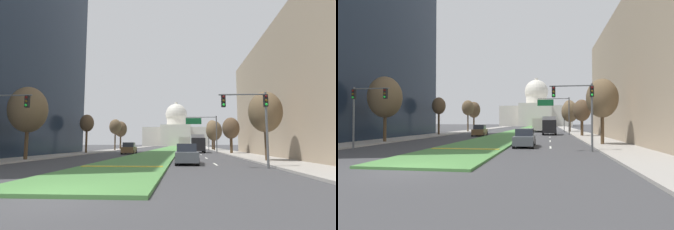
% 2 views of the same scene
% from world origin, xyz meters
% --- Properties ---
extents(ground_plane, '(300.46, 300.46, 0.00)m').
position_xyz_m(ground_plane, '(0.00, 68.29, 0.00)').
color(ground_plane, '#3D3D3F').
extents(grass_median, '(6.02, 122.91, 0.14)m').
position_xyz_m(grass_median, '(0.00, 61.46, 0.07)').
color(grass_median, '#4C8442').
rests_on(grass_median, ground_plane).
extents(median_curb_nose, '(5.42, 0.50, 0.04)m').
position_xyz_m(median_curb_nose, '(0.00, 9.10, 0.16)').
color(median_curb_nose, gold).
rests_on(median_curb_nose, grass_median).
extents(lane_dashes_right, '(0.16, 55.06, 0.01)m').
position_xyz_m(lane_dashes_right, '(6.63, 40.72, 0.00)').
color(lane_dashes_right, silver).
rests_on(lane_dashes_right, ground_plane).
extents(sidewalk_left, '(4.00, 122.91, 0.15)m').
position_xyz_m(sidewalk_left, '(-12.25, 54.63, 0.07)').
color(sidewalk_left, '#9E9991').
rests_on(sidewalk_left, ground_plane).
extents(sidewalk_right, '(4.00, 122.91, 0.15)m').
position_xyz_m(sidewalk_right, '(12.25, 54.63, 0.07)').
color(sidewalk_right, '#9E9991').
rests_on(sidewalk_right, ground_plane).
extents(capitol_building, '(35.19, 28.84, 25.07)m').
position_xyz_m(capitol_building, '(0.00, 135.75, 7.55)').
color(capitol_building, beige).
rests_on(capitol_building, ground_plane).
extents(traffic_light_near_left, '(3.34, 0.35, 5.20)m').
position_xyz_m(traffic_light_near_left, '(-8.91, 9.18, 3.80)').
color(traffic_light_near_left, '#515456').
rests_on(traffic_light_near_left, ground_plane).
extents(traffic_light_near_right, '(3.34, 0.35, 5.20)m').
position_xyz_m(traffic_light_near_right, '(8.91, 9.84, 3.80)').
color(traffic_light_near_right, '#515456').
rests_on(traffic_light_near_right, ground_plane).
extents(traffic_light_far_right, '(0.28, 0.35, 5.20)m').
position_xyz_m(traffic_light_far_right, '(9.75, 49.91, 3.31)').
color(traffic_light_far_right, '#515456').
rests_on(traffic_light_far_right, ground_plane).
extents(overhead_guide_sign, '(5.55, 0.20, 6.50)m').
position_xyz_m(overhead_guide_sign, '(7.88, 37.58, 4.65)').
color(overhead_guide_sign, '#515456').
rests_on(overhead_guide_sign, ground_plane).
extents(street_tree_left_near, '(3.55, 3.55, 7.15)m').
position_xyz_m(street_tree_left_near, '(-10.95, 15.73, 4.90)').
color(street_tree_left_near, '#4C3823').
rests_on(street_tree_left_near, ground_plane).
extents(street_tree_right_near, '(2.99, 2.99, 6.40)m').
position_xyz_m(street_tree_right_near, '(11.54, 15.68, 4.50)').
color(street_tree_right_near, '#4C3823').
rests_on(street_tree_right_near, ground_plane).
extents(street_tree_left_mid, '(2.25, 2.25, 6.33)m').
position_xyz_m(street_tree_left_mid, '(-11.66, 32.56, 4.84)').
color(street_tree_left_mid, '#4C3823').
rests_on(street_tree_left_mid, ground_plane).
extents(street_tree_right_mid, '(2.68, 2.68, 5.70)m').
position_xyz_m(street_tree_right_mid, '(11.53, 32.52, 3.97)').
color(street_tree_right_mid, '#4C3823').
rests_on(street_tree_right_mid, ground_plane).
extents(street_tree_left_far, '(2.67, 2.67, 7.00)m').
position_xyz_m(street_tree_left_far, '(-11.13, 47.90, 5.28)').
color(street_tree_left_far, '#4C3823').
rests_on(street_tree_left_far, ground_plane).
extents(street_tree_right_far, '(3.60, 3.60, 6.68)m').
position_xyz_m(street_tree_right_far, '(10.94, 49.57, 4.42)').
color(street_tree_right_far, '#4C3823').
rests_on(street_tree_right_far, ground_plane).
extents(street_tree_left_distant, '(3.13, 3.13, 7.12)m').
position_xyz_m(street_tree_left_distant, '(-11.65, 54.83, 5.12)').
color(street_tree_left_distant, '#4C3823').
rests_on(street_tree_left_distant, ground_plane).
extents(street_tree_right_distant, '(2.87, 2.87, 7.35)m').
position_xyz_m(street_tree_right_distant, '(11.25, 55.58, 5.47)').
color(street_tree_right_distant, '#4C3823').
rests_on(street_tree_right_distant, ground_plane).
extents(sedan_lead_stopped, '(1.88, 4.63, 1.65)m').
position_xyz_m(sedan_lead_stopped, '(4.31, 13.38, 0.78)').
color(sedan_lead_stopped, '#4C5156').
rests_on(sedan_lead_stopped, ground_plane).
extents(sedan_midblock, '(2.20, 4.38, 1.79)m').
position_xyz_m(sedan_midblock, '(-4.41, 31.64, 0.83)').
color(sedan_midblock, brown).
rests_on(sedan_midblock, ground_plane).
extents(sedan_distant, '(2.12, 4.63, 1.69)m').
position_xyz_m(sedan_distant, '(6.32, 49.25, 0.80)').
color(sedan_distant, '#4C5156').
rests_on(sedan_distant, ground_plane).
extents(box_truck_delivery, '(2.40, 6.40, 3.20)m').
position_xyz_m(box_truck_delivery, '(6.55, 37.81, 1.68)').
color(box_truck_delivery, black).
rests_on(box_truck_delivery, ground_plane).
extents(city_bus, '(2.62, 11.00, 2.95)m').
position_xyz_m(city_bus, '(4.31, 52.68, 1.77)').
color(city_bus, beige).
rests_on(city_bus, ground_plane).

